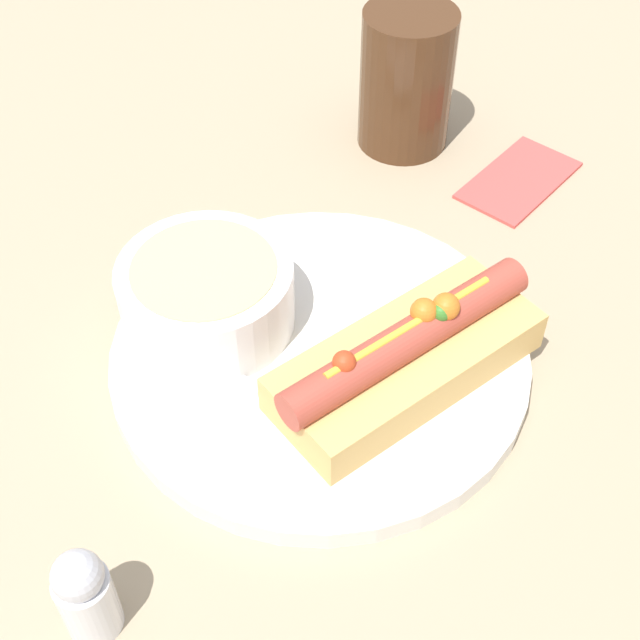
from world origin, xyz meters
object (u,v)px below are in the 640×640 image
at_px(hot_dog, 407,355).
at_px(drinking_glass, 406,80).
at_px(spoon, 205,359).
at_px(salt_shaker, 85,594).
at_px(soup_bowl, 206,292).

bearing_deg(hot_dog, drinking_glass, 48.88).
xyz_separation_m(hot_dog, spoon, (-0.08, 0.10, -0.02)).
distance_m(hot_dog, salt_shaker, 0.23).
distance_m(hot_dog, drinking_glass, 0.28).
relative_size(soup_bowl, salt_shaker, 1.77).
height_order(soup_bowl, salt_shaker, salt_shaker).
bearing_deg(drinking_glass, spoon, -165.65).
bearing_deg(spoon, hot_dog, -151.05).
relative_size(soup_bowl, drinking_glass, 0.99).
xyz_separation_m(hot_dog, soup_bowl, (-0.05, 0.13, 0.01)).
xyz_separation_m(spoon, salt_shaker, (-0.15, -0.08, 0.01)).
bearing_deg(soup_bowl, spoon, -136.97).
xyz_separation_m(hot_dog, drinking_glass, (0.21, 0.18, 0.02)).
xyz_separation_m(soup_bowl, drinking_glass, (0.27, 0.05, 0.02)).
relative_size(spoon, drinking_glass, 1.36).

